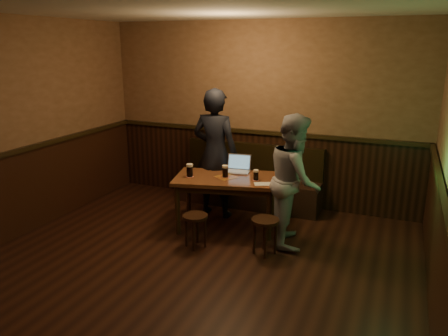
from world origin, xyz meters
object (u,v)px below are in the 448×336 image
Objects in this scene: stool_right at (265,226)px; person_suit at (215,153)px; pub_table at (226,184)px; person_grey at (295,180)px; stool_left at (195,221)px; pint_right at (256,175)px; pint_mid at (225,171)px; pint_left at (190,170)px; laptop at (238,167)px; bench at (250,186)px.

person_suit reaches higher than stool_right.
person_grey reaches higher than pub_table.
pint_right is (0.54, 0.72, 0.46)m from stool_left.
pub_table is 0.77m from stool_left.
person_suit is at bearing 54.80° from person_grey.
pub_table is at bearing 43.23° from pint_mid.
stool_right is 1.33m from pint_left.
laptop reaches higher than pint_mid.
pub_table is 0.52m from pint_left.
person_suit is (0.12, 0.57, 0.12)m from pint_left.
pub_table is 0.60m from person_suit.
stool_left is at bearing 101.85° from person_suit.
pint_left is 0.59m from person_suit.
bench is 13.31× the size of pint_mid.
stool_left is (-0.12, -1.68, 0.03)m from bench.
bench is at bearing 85.79° from stool_left.
laptop is (-0.67, 0.87, 0.43)m from stool_right.
pint_right is 0.40× the size of laptop.
pint_left is (-0.46, -1.15, 0.50)m from bench.
pint_left is 0.48m from pint_mid.
pint_left is (-0.46, -0.17, 0.18)m from pub_table.
stool_right is 1.54m from person_suit.
pub_table is 9.09× the size of pint_mid.
laptop reaches higher than stool_right.
person_grey reaches higher than pint_right.
pint_right is at bearing 3.84° from pint_mid.
stool_left is 2.56× the size of pint_mid.
bench is 1.47× the size of pub_table.
person_suit is at bearing 160.41° from laptop.
stool_right is 2.51× the size of pint_left.
laptop is 0.19× the size of person_suit.
pint_mid is at bearing 19.87° from pint_left.
pub_table is 4.19× the size of laptop.
laptop is (0.05, 0.31, 0.16)m from pub_table.
pub_table is 0.18m from pint_mid.
pint_mid is at bearing -176.16° from pint_right.
person_suit reaches higher than bench.
pint_left reaches higher than stool_left.
pint_mid is 1.15× the size of pint_right.
bench reaches higher than stool_right.
pub_table reaches higher than stool_left.
stool_left is 1.01m from pint_right.
stool_left is at bearing -170.19° from stool_right.
pint_left is at bearing -167.65° from pint_right.
stool_right is at bearing -59.49° from laptop.
bench is 1.69m from stool_left.
pint_left reaches higher than pint_right.
person_suit reaches higher than pub_table.
pub_table is (-0.00, -0.98, 0.32)m from bench.
pub_table is at bearing -90.00° from bench.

